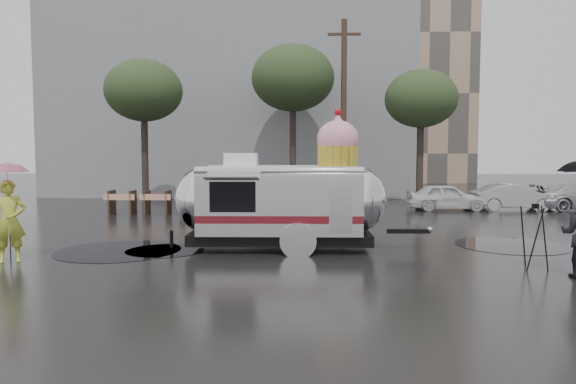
{
  "coord_description": "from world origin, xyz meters",
  "views": [
    {
      "loc": [
        0.63,
        -11.22,
        2.43
      ],
      "look_at": [
        0.18,
        2.19,
        1.49
      ],
      "focal_mm": 32.0,
      "sensor_mm": 36.0,
      "label": 1
    }
  ],
  "objects": [
    {
      "name": "barricade_row",
      "position": [
        -5.55,
        9.96,
        0.52
      ],
      "size": [
        4.3,
        0.8,
        1.0
      ],
      "color": "#473323",
      "rests_on": "ground"
    },
    {
      "name": "tripod",
      "position": [
        5.54,
        -0.18,
        0.83
      ],
      "size": [
        0.56,
        0.59,
        1.43
      ],
      "rotation": [
        0.0,
        0.0,
        0.18
      ],
      "color": "black",
      "rests_on": "ground"
    },
    {
      "name": "puddles",
      "position": [
        0.07,
        2.48,
        0.0
      ],
      "size": [
        13.49,
        4.83,
        0.01
      ],
      "color": "black",
      "rests_on": "ground"
    },
    {
      "name": "utility_pole",
      "position": [
        2.5,
        14.0,
        4.62
      ],
      "size": [
        1.6,
        0.28,
        9.0
      ],
      "color": "#473323",
      "rests_on": "ground"
    },
    {
      "name": "tree_left",
      "position": [
        -7.0,
        13.0,
        5.48
      ],
      "size": [
        3.64,
        3.64,
        6.95
      ],
      "color": "#382D26",
      "rests_on": "ground"
    },
    {
      "name": "parked_cars",
      "position": [
        11.78,
        12.0,
        0.72
      ],
      "size": [
        13.2,
        1.9,
        1.5
      ],
      "color": "silver",
      "rests_on": "ground"
    },
    {
      "name": "umbrella_pink",
      "position": [
        -6.15,
        0.23,
        1.93
      ],
      "size": [
        1.13,
        1.13,
        2.32
      ],
      "color": "pink",
      "rests_on": "ground"
    },
    {
      "name": "person_left",
      "position": [
        -6.15,
        0.23,
        0.95
      ],
      "size": [
        0.81,
        0.71,
        1.89
      ],
      "primitive_type": "imported",
      "rotation": [
        0.0,
        0.0,
        0.46
      ],
      "color": "#BFC93B",
      "rests_on": "ground"
    },
    {
      "name": "grey_building",
      "position": [
        -4.0,
        24.0,
        6.5
      ],
      "size": [
        22.0,
        12.0,
        13.0
      ],
      "primitive_type": "cube",
      "color": "slate",
      "rests_on": "ground"
    },
    {
      "name": "ground",
      "position": [
        0.0,
        0.0,
        0.0
      ],
      "size": [
        120.0,
        120.0,
        0.0
      ],
      "primitive_type": "plane",
      "color": "black",
      "rests_on": "ground"
    },
    {
      "name": "tree_right",
      "position": [
        6.0,
        13.0,
        5.06
      ],
      "size": [
        3.36,
        3.36,
        6.42
      ],
      "color": "#382D26",
      "rests_on": "ground"
    },
    {
      "name": "tree_mid",
      "position": [
        0.0,
        15.0,
        6.34
      ],
      "size": [
        4.2,
        4.2,
        8.03
      ],
      "color": "#382D26",
      "rests_on": "ground"
    },
    {
      "name": "airstream_trailer",
      "position": [
        0.07,
        2.18,
        1.31
      ],
      "size": [
        6.94,
        2.67,
        3.74
      ],
      "rotation": [
        0.0,
        0.0,
        0.01
      ],
      "color": "silver",
      "rests_on": "ground"
    }
  ]
}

